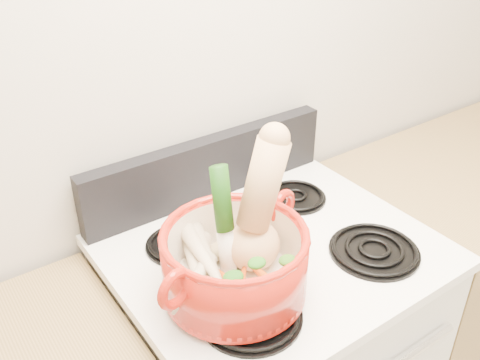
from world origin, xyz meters
TOP-DOWN VIEW (x-y plane):
  - wall_back at (0.00, 1.75)m, footprint 3.50×0.02m
  - cooktop at (0.00, 1.40)m, footprint 0.78×0.67m
  - control_backsplash at (0.00, 1.70)m, footprint 0.76×0.05m
  - counter_right at (1.07, 1.40)m, footprint 1.36×0.65m
  - burner_front_left at (-0.19, 1.24)m, footprint 0.22×0.22m
  - burner_front_right at (0.19, 1.24)m, footprint 0.22×0.22m
  - burner_back_left at (-0.19, 1.54)m, footprint 0.17×0.17m
  - burner_back_right at (0.19, 1.54)m, footprint 0.17×0.17m
  - dutch_oven at (-0.18, 1.31)m, footprint 0.39×0.39m
  - pot_handle_left at (-0.35, 1.26)m, footprint 0.09×0.04m
  - pot_handle_right at (-0.01, 1.36)m, footprint 0.09×0.04m
  - squash at (-0.12, 1.33)m, footprint 0.21×0.13m
  - leek at (-0.18, 1.35)m, footprint 0.06×0.10m
  - ginger at (-0.16, 1.39)m, footprint 0.09×0.08m
  - parsnip_0 at (-0.25, 1.34)m, footprint 0.12×0.22m
  - parsnip_1 at (-0.24, 1.35)m, footprint 0.15×0.19m
  - parsnip_2 at (-0.21, 1.36)m, footprint 0.07×0.18m
  - parsnip_3 at (-0.28, 1.32)m, footprint 0.16×0.11m
  - parsnip_4 at (-0.22, 1.37)m, footprint 0.10×0.23m
  - parsnip_5 at (-0.23, 1.34)m, footprint 0.07×0.22m
  - carrot_0 at (-0.20, 1.29)m, footprint 0.05×0.15m
  - carrot_1 at (-0.21, 1.25)m, footprint 0.13×0.13m
  - carrot_2 at (-0.15, 1.25)m, footprint 0.04×0.15m
  - carrot_3 at (-0.23, 1.24)m, footprint 0.10×0.12m

SIDE VIEW (x-z plane):
  - counter_right at x=1.07m, z-range 0.00..0.90m
  - cooktop at x=0.00m, z-range 0.92..0.95m
  - burner_front_left at x=-0.19m, z-range 0.95..0.97m
  - burner_front_right at x=0.19m, z-range 0.95..0.97m
  - burner_back_left at x=-0.19m, z-range 0.95..0.97m
  - burner_back_right at x=0.19m, z-range 0.95..0.97m
  - carrot_0 at x=-0.20m, z-range 1.00..1.04m
  - ginger at x=-0.16m, z-range 1.00..1.04m
  - carrot_1 at x=-0.21m, z-range 1.00..1.05m
  - parsnip_0 at x=-0.25m, z-range 1.00..1.06m
  - carrot_2 at x=-0.15m, z-range 1.01..1.05m
  - parsnip_1 at x=-0.24m, z-range 1.00..1.06m
  - parsnip_3 at x=-0.28m, z-range 1.01..1.06m
  - parsnip_2 at x=-0.21m, z-range 1.01..1.06m
  - carrot_3 at x=-0.23m, z-range 1.02..1.06m
  - control_backsplash at x=0.00m, z-range 0.95..1.13m
  - dutch_oven at x=-0.18m, z-range 0.97..1.12m
  - parsnip_4 at x=-0.22m, z-range 1.01..1.08m
  - parsnip_5 at x=-0.23m, z-range 1.02..1.08m
  - pot_handle_left at x=-0.35m, z-range 1.05..1.14m
  - pot_handle_right at x=-0.01m, z-range 1.05..1.14m
  - leek at x=-0.18m, z-range 1.00..1.27m
  - squash at x=-0.12m, z-range 0.99..1.32m
  - wall_back at x=0.00m, z-range 0.00..2.60m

